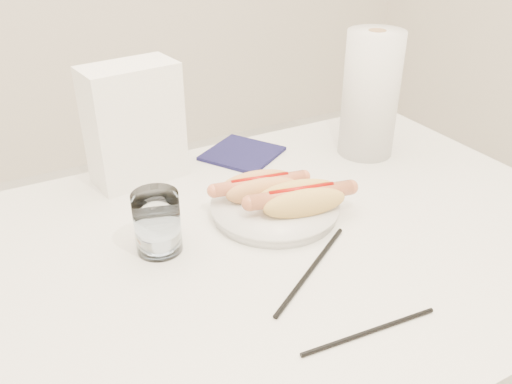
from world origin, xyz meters
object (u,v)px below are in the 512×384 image
hotdog_right (301,199)px  napkin_box (134,124)px  hotdog_left (260,187)px  table (266,268)px  water_glass (157,223)px  plate (275,209)px  paper_towel_roll (370,95)px

hotdog_right → napkin_box: (-0.20, 0.30, 0.08)m
hotdog_left → hotdog_right: 0.09m
table → napkin_box: bearing=110.0°
hotdog_left → napkin_box: (-0.16, 0.22, 0.08)m
water_glass → plate: bearing=1.3°
hotdog_left → water_glass: size_ratio=1.68×
plate → paper_towel_roll: paper_towel_roll is taller
hotdog_right → paper_towel_roll: (0.28, 0.17, 0.09)m
napkin_box → table: bearing=-77.3°
hotdog_left → water_glass: water_glass is taller
hotdog_left → hotdog_right: bearing=-51.3°
hotdog_left → water_glass: (-0.21, -0.04, 0.01)m
plate → hotdog_right: bearing=-51.9°
table → hotdog_right: (0.09, 0.03, 0.10)m
table → hotdog_right: 0.14m
napkin_box → paper_towel_roll: size_ratio=0.87×
paper_towel_roll → napkin_box: bearing=165.6°
water_glass → paper_towel_roll: size_ratio=0.39×
water_glass → hotdog_right: bearing=-7.7°
hotdog_left → paper_towel_roll: 0.35m
water_glass → paper_towel_roll: (0.54, 0.14, 0.08)m
plate → napkin_box: size_ratio=0.96×
water_glass → table: bearing=-20.0°
hotdog_left → napkin_box: 0.29m
hotdog_right → water_glass: size_ratio=1.84×
hotdog_right → paper_towel_roll: paper_towel_roll is taller
plate → hotdog_right: (0.03, -0.04, 0.03)m
table → hotdog_left: (0.04, 0.10, 0.10)m
plate → water_glass: 0.23m
plate → water_glass: bearing=-178.7°
table → hotdog_right: hotdog_right is taller
hotdog_right → water_glass: (-0.26, 0.03, 0.01)m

